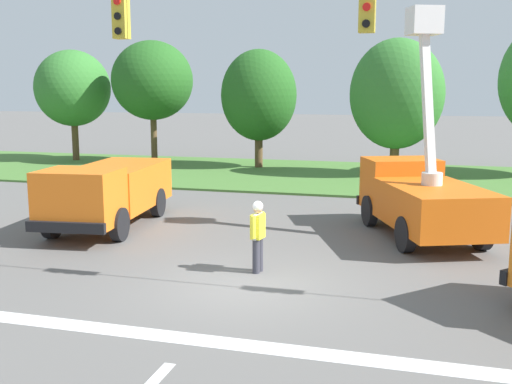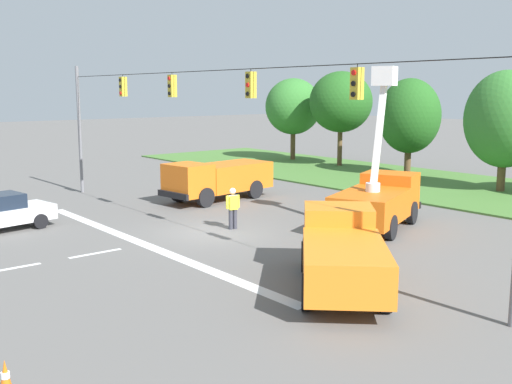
{
  "view_description": "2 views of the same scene",
  "coord_description": "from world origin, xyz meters",
  "px_view_note": "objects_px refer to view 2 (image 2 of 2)",
  "views": [
    {
      "loc": [
        3.8,
        -12.55,
        4.38
      ],
      "look_at": [
        -0.5,
        2.86,
        1.67
      ],
      "focal_mm": 42.0,
      "sensor_mm": 36.0,
      "label": 1
    },
    {
      "loc": [
        19.91,
        -13.93,
        5.79
      ],
      "look_at": [
        0.24,
        2.19,
        1.51
      ],
      "focal_mm": 42.0,
      "sensor_mm": 36.0,
      "label": 2
    }
  ],
  "objects_px": {
    "tree_west": "(341,102)",
    "utility_truck_support_far": "(342,252)",
    "tree_far_west": "(293,107)",
    "road_worker": "(233,206)",
    "traffic_cone_mid_left": "(5,378)",
    "utility_truck_bucket_lift": "(378,197)",
    "tree_east": "(505,119)",
    "tree_centre": "(409,116)",
    "utility_truck_support_near": "(218,178)"
  },
  "relations": [
    {
      "from": "utility_truck_support_far",
      "to": "road_worker",
      "type": "distance_m",
      "value": 8.53
    },
    {
      "from": "road_worker",
      "to": "traffic_cone_mid_left",
      "type": "bearing_deg",
      "value": -54.51
    },
    {
      "from": "traffic_cone_mid_left",
      "to": "tree_centre",
      "type": "bearing_deg",
      "value": 113.86
    },
    {
      "from": "traffic_cone_mid_left",
      "to": "utility_truck_support_far",
      "type": "bearing_deg",
      "value": 91.57
    },
    {
      "from": "tree_west",
      "to": "tree_centre",
      "type": "relative_size",
      "value": 1.1
    },
    {
      "from": "utility_truck_support_near",
      "to": "traffic_cone_mid_left",
      "type": "height_order",
      "value": "utility_truck_support_near"
    },
    {
      "from": "utility_truck_bucket_lift",
      "to": "utility_truck_support_near",
      "type": "relative_size",
      "value": 1.05
    },
    {
      "from": "tree_far_west",
      "to": "utility_truck_support_far",
      "type": "relative_size",
      "value": 1.15
    },
    {
      "from": "utility_truck_bucket_lift",
      "to": "tree_east",
      "type": "bearing_deg",
      "value": 96.18
    },
    {
      "from": "utility_truck_support_far",
      "to": "traffic_cone_mid_left",
      "type": "distance_m",
      "value": 9.76
    },
    {
      "from": "tree_west",
      "to": "utility_truck_bucket_lift",
      "type": "xyz_separation_m",
      "value": [
        15.57,
        -14.44,
        -3.64
      ]
    },
    {
      "from": "tree_west",
      "to": "tree_centre",
      "type": "distance_m",
      "value": 6.68
    },
    {
      "from": "road_worker",
      "to": "utility_truck_bucket_lift",
      "type": "bearing_deg",
      "value": 52.5
    },
    {
      "from": "road_worker",
      "to": "tree_west",
      "type": "bearing_deg",
      "value": 121.39
    },
    {
      "from": "tree_far_west",
      "to": "road_worker",
      "type": "xyz_separation_m",
      "value": [
        17.2,
        -19.4,
        -3.53
      ]
    },
    {
      "from": "utility_truck_support_near",
      "to": "traffic_cone_mid_left",
      "type": "bearing_deg",
      "value": -46.8
    },
    {
      "from": "tree_far_west",
      "to": "utility_truck_bucket_lift",
      "type": "distance_m",
      "value": 25.69
    },
    {
      "from": "traffic_cone_mid_left",
      "to": "tree_east",
      "type": "bearing_deg",
      "value": 101.68
    },
    {
      "from": "tree_west",
      "to": "traffic_cone_mid_left",
      "type": "bearing_deg",
      "value": -57.0
    },
    {
      "from": "utility_truck_bucket_lift",
      "to": "tree_far_west",
      "type": "bearing_deg",
      "value": 145.36
    },
    {
      "from": "utility_truck_bucket_lift",
      "to": "tree_west",
      "type": "bearing_deg",
      "value": 137.17
    },
    {
      "from": "utility_truck_support_far",
      "to": "road_worker",
      "type": "height_order",
      "value": "utility_truck_support_far"
    },
    {
      "from": "tree_west",
      "to": "utility_truck_support_far",
      "type": "relative_size",
      "value": 1.23
    },
    {
      "from": "tree_far_west",
      "to": "tree_west",
      "type": "xyz_separation_m",
      "value": [
        5.4,
        -0.05,
        0.45
      ]
    },
    {
      "from": "tree_centre",
      "to": "utility_truck_support_near",
      "type": "distance_m",
      "value": 15.79
    },
    {
      "from": "road_worker",
      "to": "traffic_cone_mid_left",
      "type": "height_order",
      "value": "road_worker"
    },
    {
      "from": "utility_truck_support_far",
      "to": "road_worker",
      "type": "relative_size",
      "value": 3.37
    },
    {
      "from": "tree_west",
      "to": "traffic_cone_mid_left",
      "type": "height_order",
      "value": "tree_west"
    },
    {
      "from": "tree_east",
      "to": "tree_centre",
      "type": "bearing_deg",
      "value": 169.58
    },
    {
      "from": "utility_truck_support_near",
      "to": "road_worker",
      "type": "xyz_separation_m",
      "value": [
        6.01,
        -3.53,
        -0.21
      ]
    },
    {
      "from": "tree_west",
      "to": "utility_truck_support_far",
      "type": "height_order",
      "value": "tree_west"
    },
    {
      "from": "tree_east",
      "to": "utility_truck_bucket_lift",
      "type": "xyz_separation_m",
      "value": [
        1.38,
        -12.72,
        -2.88
      ]
    },
    {
      "from": "utility_truck_support_far",
      "to": "tree_west",
      "type": "bearing_deg",
      "value": 132.93
    },
    {
      "from": "tree_far_west",
      "to": "tree_west",
      "type": "distance_m",
      "value": 5.42
    },
    {
      "from": "tree_far_west",
      "to": "traffic_cone_mid_left",
      "type": "xyz_separation_m",
      "value": [
        25.71,
        -31.33,
        -4.18
      ]
    },
    {
      "from": "tree_centre",
      "to": "traffic_cone_mid_left",
      "type": "bearing_deg",
      "value": -66.14
    },
    {
      "from": "tree_far_west",
      "to": "tree_west",
      "type": "height_order",
      "value": "tree_west"
    },
    {
      "from": "tree_centre",
      "to": "traffic_cone_mid_left",
      "type": "height_order",
      "value": "tree_centre"
    },
    {
      "from": "tree_centre",
      "to": "utility_truck_bucket_lift",
      "type": "bearing_deg",
      "value": -57.6
    },
    {
      "from": "road_worker",
      "to": "traffic_cone_mid_left",
      "type": "xyz_separation_m",
      "value": [
        8.5,
        -11.93,
        -0.65
      ]
    },
    {
      "from": "tree_east",
      "to": "utility_truck_support_far",
      "type": "bearing_deg",
      "value": -73.58
    },
    {
      "from": "utility_truck_support_near",
      "to": "road_worker",
      "type": "relative_size",
      "value": 3.67
    },
    {
      "from": "tree_west",
      "to": "traffic_cone_mid_left",
      "type": "distance_m",
      "value": 37.58
    },
    {
      "from": "tree_west",
      "to": "road_worker",
      "type": "height_order",
      "value": "tree_west"
    },
    {
      "from": "utility_truck_bucket_lift",
      "to": "utility_truck_support_far",
      "type": "xyz_separation_m",
      "value": [
        4.47,
        -7.11,
        -0.22
      ]
    },
    {
      "from": "tree_east",
      "to": "road_worker",
      "type": "height_order",
      "value": "tree_east"
    },
    {
      "from": "tree_far_west",
      "to": "tree_west",
      "type": "bearing_deg",
      "value": -0.55
    },
    {
      "from": "tree_east",
      "to": "utility_truck_support_far",
      "type": "xyz_separation_m",
      "value": [
        5.84,
        -19.83,
        -3.1
      ]
    },
    {
      "from": "utility_truck_support_near",
      "to": "tree_west",
      "type": "bearing_deg",
      "value": 110.12
    },
    {
      "from": "tree_centre",
      "to": "utility_truck_support_near",
      "type": "xyz_separation_m",
      "value": [
        -0.82,
        -15.49,
        -2.92
      ]
    }
  ]
}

